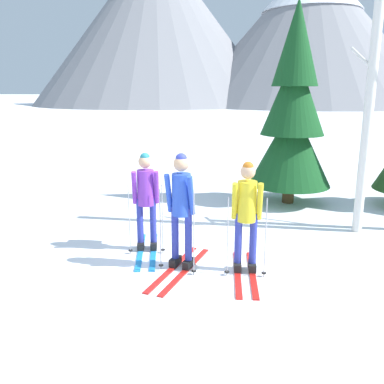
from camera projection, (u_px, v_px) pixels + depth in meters
ground_plane at (183, 259)px, 6.69m from camera, size 400.00×400.00×0.00m
skier_in_purple at (146, 196)px, 6.87m from camera, size 0.60×1.65×1.67m
skier_in_blue at (181, 206)px, 6.13m from camera, size 0.79×1.79×1.78m
skier_in_yellow at (247, 213)px, 6.01m from camera, size 0.61×1.61×1.68m
pine_tree_mid at (293, 114)px, 9.50m from camera, size 1.91×1.91×4.62m
birch_tree_tall at (371, 86)px, 7.33m from camera, size 0.71×0.54×5.39m
mountain_ridge_distant at (224, 25)px, 68.83m from camera, size 67.38×42.81×26.98m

